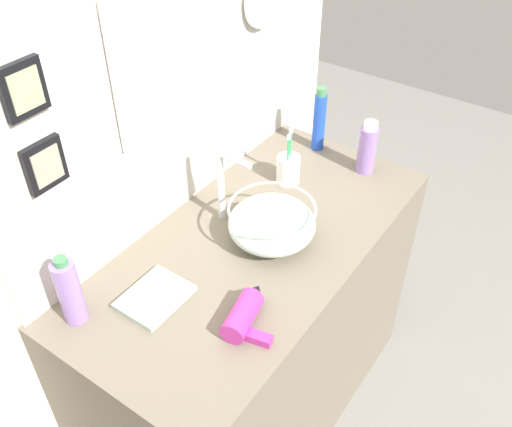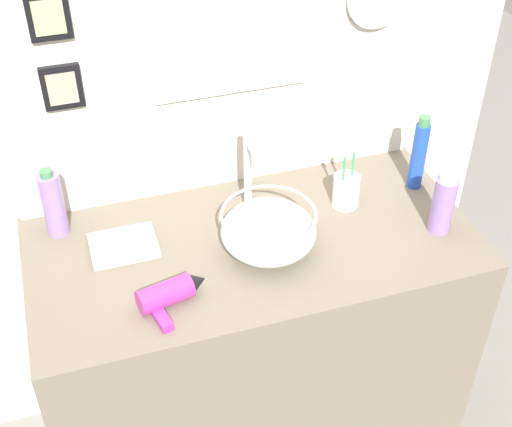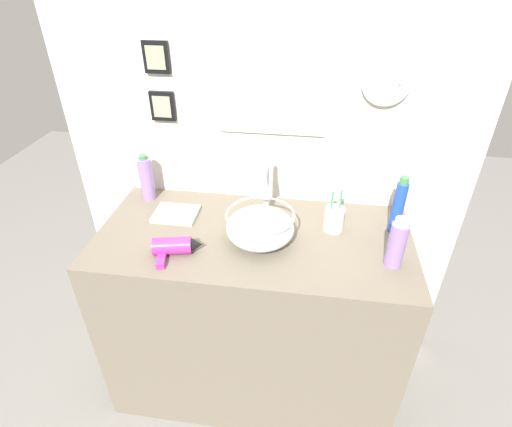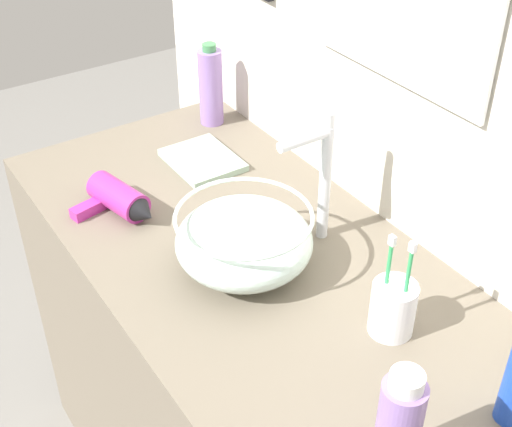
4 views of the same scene
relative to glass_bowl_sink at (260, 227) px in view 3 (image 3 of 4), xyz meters
name	(u,v)px [view 3 (image 3 of 4)]	position (x,y,z in m)	size (l,w,h in m)	color
ground_plane	(254,373)	(-0.03, 0.04, -0.98)	(6.00, 6.00, 0.00)	gray
vanity_counter	(254,313)	(-0.03, 0.04, -0.52)	(1.27, 0.62, 0.91)	#6B6051
back_panel	(265,141)	(-0.03, 0.38, 0.19)	(1.81, 0.10, 2.34)	silver
glass_bowl_sink	(260,227)	(0.00, 0.00, 0.00)	(0.26, 0.26, 0.13)	silver
faucet	(266,183)	(0.00, 0.18, 0.10)	(0.02, 0.12, 0.28)	silver
hair_drier	(176,247)	(-0.30, -0.12, -0.04)	(0.19, 0.16, 0.07)	#B22D8C
toothbrush_cup	(334,219)	(0.28, 0.12, -0.01)	(0.08, 0.08, 0.20)	white
shampoo_bottle	(147,178)	(-0.55, 0.25, 0.04)	(0.06, 0.06, 0.22)	#8C6BB2
spray_bottle	(397,243)	(0.50, -0.07, 0.03)	(0.06, 0.06, 0.20)	#8C6BB2
soap_dispenser	(398,206)	(0.53, 0.15, 0.05)	(0.05, 0.05, 0.25)	blue
hand_towel	(176,214)	(-0.38, 0.13, -0.06)	(0.19, 0.15, 0.02)	#99B29E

